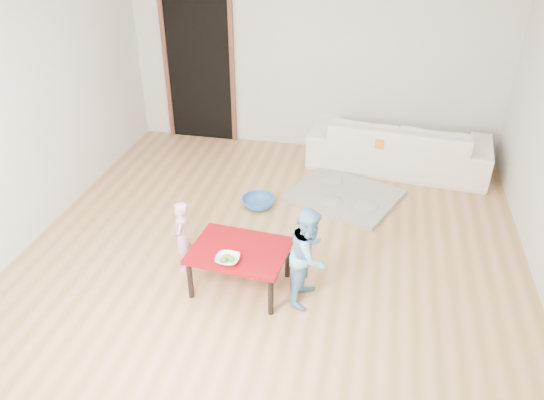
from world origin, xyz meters
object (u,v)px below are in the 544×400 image
(red_table, at_px, (240,268))
(child_blue, at_px, (309,255))
(sofa, at_px, (399,144))
(bowl, at_px, (228,259))
(child_pink, at_px, (182,236))
(basin, at_px, (258,203))

(red_table, distance_m, child_blue, 0.68)
(sofa, height_order, bowl, sofa)
(child_blue, bearing_deg, child_pink, 91.75)
(bowl, xyz_separation_m, child_blue, (0.68, 0.19, 0.01))
(bowl, bearing_deg, red_table, 76.38)
(sofa, xyz_separation_m, bowl, (-1.43, -2.97, 0.12))
(child_pink, relative_size, child_blue, 0.78)
(sofa, height_order, red_table, sofa)
(red_table, height_order, child_pink, child_pink)
(basin, bearing_deg, child_pink, -109.76)
(sofa, relative_size, bowl, 10.97)
(red_table, xyz_separation_m, bowl, (-0.05, -0.20, 0.24))
(child_pink, bearing_deg, basin, 146.66)
(sofa, xyz_separation_m, child_blue, (-0.75, -2.79, 0.13))
(red_table, relative_size, child_pink, 1.17)
(child_pink, bearing_deg, sofa, 129.06)
(child_blue, distance_m, basin, 1.68)
(bowl, bearing_deg, child_pink, 146.94)
(sofa, xyz_separation_m, red_table, (-1.38, -2.77, -0.12))
(red_table, height_order, bowl, bowl)
(sofa, height_order, child_pink, child_pink)
(child_pink, height_order, child_blue, child_blue)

